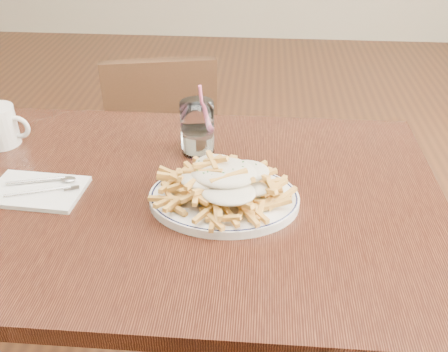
# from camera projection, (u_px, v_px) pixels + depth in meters

# --- Properties ---
(table) EXTENTS (1.20, 0.80, 0.75)m
(table) POSITION_uv_depth(u_px,v_px,m) (179.00, 219.00, 1.17)
(table) COLOR black
(table) RESTS_ON ground
(chair_far) EXTENTS (0.45, 0.45, 0.83)m
(chair_far) POSITION_uv_depth(u_px,v_px,m) (164.00, 143.00, 1.89)
(chair_far) COLOR black
(chair_far) RESTS_ON ground
(fries_plate) EXTENTS (0.36, 0.32, 0.02)m
(fries_plate) POSITION_uv_depth(u_px,v_px,m) (224.00, 198.00, 1.09)
(fries_plate) COLOR white
(fries_plate) RESTS_ON table
(loaded_fries) EXTENTS (0.33, 0.30, 0.08)m
(loaded_fries) POSITION_uv_depth(u_px,v_px,m) (224.00, 178.00, 1.06)
(loaded_fries) COLOR gold
(loaded_fries) RESTS_ON fries_plate
(napkin) EXTENTS (0.22, 0.15, 0.01)m
(napkin) POSITION_uv_depth(u_px,v_px,m) (37.00, 191.00, 1.12)
(napkin) COLOR white
(napkin) RESTS_ON table
(cutlery) EXTENTS (0.18, 0.11, 0.01)m
(cutlery) POSITION_uv_depth(u_px,v_px,m) (37.00, 187.00, 1.12)
(cutlery) COLOR silver
(cutlery) RESTS_ON napkin
(water_glass) EXTENTS (0.08, 0.08, 0.19)m
(water_glass) POSITION_uv_depth(u_px,v_px,m) (198.00, 131.00, 1.25)
(water_glass) COLOR white
(water_glass) RESTS_ON table
(coffee_mug) EXTENTS (0.13, 0.09, 0.10)m
(coffee_mug) POSITION_uv_depth(u_px,v_px,m) (0.00, 126.00, 1.29)
(coffee_mug) COLOR white
(coffee_mug) RESTS_ON table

